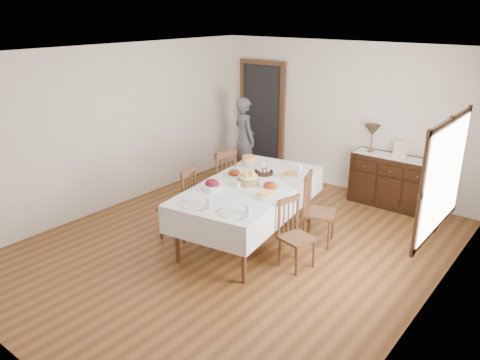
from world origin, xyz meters
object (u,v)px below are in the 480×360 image
Objects in this scene: sideboard at (395,182)px; table_lamp at (372,131)px; chair_left_far at (219,184)px; chair_left_near at (180,202)px; person at (244,136)px; chair_right_near at (295,233)px; dining_table at (250,191)px; chair_right_far at (316,209)px.

sideboard is 3.09× the size of table_lamp.
chair_left_near is at bearing 2.21° from chair_left_far.
chair_right_near is at bearing 162.43° from person.
dining_table is 2.59× the size of chair_right_far.
sideboard is (1.15, 2.42, -0.31)m from dining_table.
sideboard is at bearing 7.05° from chair_right_near.
chair_left_near is at bearing -116.74° from table_lamp.
chair_left_far is at bearing 151.78° from dining_table.
chair_right_near is 2.77m from table_lamp.
chair_right_far is at bearing 21.57° from chair_right_near.
chair_left_far is 0.79× the size of sideboard.
person is at bearing 40.08° from chair_right_far.
dining_table is 2.32× the size of chair_left_far.
dining_table is 1.55× the size of person.
person is at bearing 179.73° from chair_left_near.
sideboard is at bearing 139.62° from chair_left_far.
chair_right_near reaches higher than dining_table.
person reaches higher than table_lamp.
chair_right_near is 1.96× the size of table_lamp.
chair_right_far is at bearing -101.19° from sideboard.
chair_right_far is at bearing 100.13° from chair_left_far.
table_lamp reaches higher than chair_left_near.
chair_right_near is 0.75m from chair_right_far.
chair_right_near is at bearing -23.15° from dining_table.
chair_left_near is 0.83m from chair_left_far.
chair_left_near reaches higher than dining_table.
sideboard is at bearing -29.59° from chair_right_far.
chair_left_near is at bearing 113.16° from chair_right_near.
chair_right_near is (1.70, 0.31, -0.08)m from chair_left_near.
chair_left_near is 1.17× the size of chair_right_near.
chair_right_far reaches higher than chair_right_near.
chair_right_far is (1.58, 0.22, -0.06)m from chair_left_far.
chair_left_far reaches higher than dining_table.
table_lamp reaches higher than dining_table.
table_lamp is (-0.21, 2.65, 0.75)m from chair_right_near.
dining_table is 1.83× the size of sideboard.
chair_right_far is at bearing 24.91° from dining_table.
dining_table is at bearing -105.63° from table_lamp.
chair_left_near is at bearing 131.81° from person.
chair_right_near is 0.64× the size of sideboard.
person is at bearing -171.17° from sideboard.
chair_right_far is 2.04m from table_lamp.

